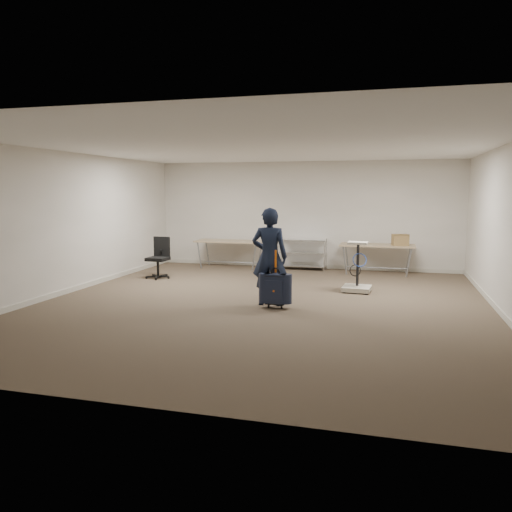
% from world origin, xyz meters
% --- Properties ---
extents(ground, '(9.00, 9.00, 0.00)m').
position_xyz_m(ground, '(0.00, 0.00, 0.00)').
color(ground, '#47392B').
rests_on(ground, ground).
extents(room_shell, '(8.00, 9.00, 9.00)m').
position_xyz_m(room_shell, '(0.00, 1.38, 0.05)').
color(room_shell, beige).
rests_on(room_shell, ground).
extents(folding_table_left, '(1.80, 0.75, 0.73)m').
position_xyz_m(folding_table_left, '(-1.90, 3.95, 0.68)').
color(folding_table_left, '#9C7C5F').
rests_on(folding_table_left, ground).
extents(folding_table_right, '(1.80, 0.75, 0.73)m').
position_xyz_m(folding_table_right, '(1.90, 3.95, 0.68)').
color(folding_table_right, '#9C7C5F').
rests_on(folding_table_right, ground).
extents(wire_shelf, '(1.22, 0.47, 0.80)m').
position_xyz_m(wire_shelf, '(0.00, 4.20, 0.44)').
color(wire_shelf, white).
rests_on(wire_shelf, ground).
extents(person, '(0.66, 0.46, 1.74)m').
position_xyz_m(person, '(0.14, -0.03, 0.87)').
color(person, black).
rests_on(person, ground).
extents(suitcase, '(0.37, 0.22, 1.02)m').
position_xyz_m(suitcase, '(0.30, -0.25, 0.35)').
color(suitcase, black).
rests_on(suitcase, ground).
extents(office_chair, '(0.58, 0.58, 0.96)m').
position_xyz_m(office_chair, '(-3.04, 2.04, 0.29)').
color(office_chair, black).
rests_on(office_chair, ground).
extents(equipment_cart, '(0.59, 0.59, 1.02)m').
position_xyz_m(equipment_cart, '(1.58, 1.60, 0.27)').
color(equipment_cart, beige).
rests_on(equipment_cart, ground).
extents(cardboard_box, '(0.42, 0.36, 0.27)m').
position_xyz_m(cardboard_box, '(2.44, 3.86, 0.87)').
color(cardboard_box, olive).
rests_on(cardboard_box, folding_table_right).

